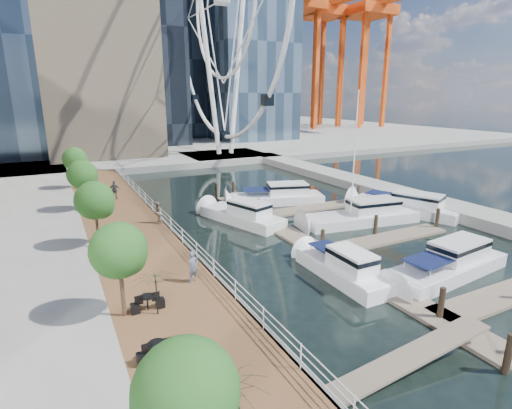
{
  "coord_description": "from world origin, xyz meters",
  "views": [
    {
      "loc": [
        -13.54,
        -13.79,
        11.04
      ],
      "look_at": [
        -0.13,
        12.36,
        3.0
      ],
      "focal_mm": 28.0,
      "sensor_mm": 36.0,
      "label": 1
    }
  ],
  "objects": [
    {
      "name": "ground",
      "position": [
        0.0,
        0.0,
        0.0
      ],
      "size": [
        520.0,
        520.0,
        0.0
      ],
      "primitive_type": "plane",
      "color": "black",
      "rests_on": "ground"
    },
    {
      "name": "yacht_foreground",
      "position": [
        7.81,
        1.38,
        0.0
      ],
      "size": [
        10.43,
        3.77,
        2.15
      ],
      "primitive_type": null,
      "rotation": [
        0.0,
        0.0,
        1.67
      ],
      "color": "silver",
      "rests_on": "ground"
    },
    {
      "name": "boardwalk",
      "position": [
        -9.0,
        15.0,
        0.5
      ],
      "size": [
        6.0,
        60.0,
        1.0
      ],
      "primitive_type": "cube",
      "color": "brown",
      "rests_on": "ground"
    },
    {
      "name": "port_cranes",
      "position": [
        67.67,
        95.67,
        20.0
      ],
      "size": [
        40.0,
        52.0,
        38.0
      ],
      "color": "#D84C14",
      "rests_on": "ground"
    },
    {
      "name": "pedestrian_far",
      "position": [
        -8.39,
        27.19,
        1.94
      ],
      "size": [
        1.19,
        0.89,
        1.88
      ],
      "primitive_type": "imported",
      "rotation": [
        0.0,
        0.0,
        2.69
      ],
      "color": "#363B43",
      "rests_on": "boardwalk"
    },
    {
      "name": "land_far",
      "position": [
        0.0,
        102.0,
        0.5
      ],
      "size": [
        200.0,
        114.0,
        1.0
      ],
      "primitive_type": "cube",
      "color": "gray",
      "rests_on": "ground"
    },
    {
      "name": "floating_docks",
      "position": [
        7.97,
        9.98,
        0.49
      ],
      "size": [
        16.0,
        34.0,
        2.6
      ],
      "color": "#6D6051",
      "rests_on": "ground"
    },
    {
      "name": "cafe_tables",
      "position": [
        -10.4,
        -2.0,
        1.37
      ],
      "size": [
        2.5,
        13.7,
        0.74
      ],
      "color": "black",
      "rests_on": "ground"
    },
    {
      "name": "seawall",
      "position": [
        -6.0,
        15.0,
        0.5
      ],
      "size": [
        0.25,
        60.0,
        1.0
      ],
      "primitive_type": "cube",
      "color": "#595954",
      "rests_on": "ground"
    },
    {
      "name": "street_trees",
      "position": [
        -11.4,
        14.0,
        4.29
      ],
      "size": [
        2.6,
        42.6,
        4.6
      ],
      "color": "#3F2B1C",
      "rests_on": "ground"
    },
    {
      "name": "ferris_wheel",
      "position": [
        14.0,
        52.0,
        25.92
      ],
      "size": [
        5.8,
        45.6,
        47.8
      ],
      "color": "white",
      "rests_on": "ground"
    },
    {
      "name": "railing",
      "position": [
        -6.1,
        15.0,
        1.52
      ],
      "size": [
        0.1,
        60.0,
        1.05
      ],
      "primitive_type": null,
      "color": "white",
      "rests_on": "boardwalk"
    },
    {
      "name": "pier",
      "position": [
        14.0,
        52.0,
        0.5
      ],
      "size": [
        14.0,
        12.0,
        1.0
      ],
      "primitive_type": "cube",
      "color": "gray",
      "rests_on": "ground"
    },
    {
      "name": "breakwater",
      "position": [
        20.0,
        20.0,
        0.5
      ],
      "size": [
        4.0,
        60.0,
        1.0
      ],
      "primitive_type": "cube",
      "color": "gray",
      "rests_on": "ground"
    },
    {
      "name": "cafe_seating",
      "position": [
        -9.68,
        -3.22,
        2.1
      ],
      "size": [
        3.58,
        13.3,
        2.25
      ],
      "color": "#103A1A",
      "rests_on": "ground"
    },
    {
      "name": "pedestrian_mid",
      "position": [
        -6.54,
        17.31,
        1.9
      ],
      "size": [
        0.92,
        1.04,
        1.79
      ],
      "primitive_type": "imported",
      "rotation": [
        0.0,
        0.0,
        -1.89
      ],
      "color": "#886F5E",
      "rests_on": "boardwalk"
    },
    {
      "name": "moored_yachts",
      "position": [
        9.24,
        12.03,
        0.0
      ],
      "size": [
        21.68,
        34.19,
        11.5
      ],
      "color": "silver",
      "rests_on": "ground"
    },
    {
      "name": "pedestrian_near",
      "position": [
        -7.35,
        5.91,
        1.9
      ],
      "size": [
        0.77,
        0.65,
        1.81
      ],
      "primitive_type": "imported",
      "rotation": [
        0.0,
        0.0,
        0.38
      ],
      "color": "#515A6C",
      "rests_on": "boardwalk"
    }
  ]
}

